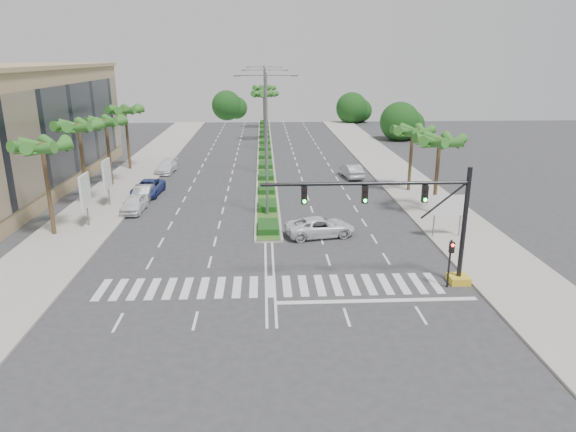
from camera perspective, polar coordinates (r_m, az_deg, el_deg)
name	(u,v)px	position (r m, az deg, el deg)	size (l,w,h in m)	color
ground	(270,286)	(31.17, -1.98, -7.83)	(160.00, 160.00, 0.00)	#333335
footpath_right	(421,196)	(52.33, 14.54, 2.21)	(6.00, 120.00, 0.15)	gray
footpath_left	(109,200)	(52.14, -19.31, 1.73)	(6.00, 120.00, 0.15)	gray
median	(265,152)	(74.37, -2.55, 7.17)	(2.20, 75.00, 0.20)	gray
median_grass	(265,151)	(74.35, -2.55, 7.26)	(1.80, 75.00, 0.04)	#31521C
building	(13,130)	(60.41, -28.28, 8.43)	(12.00, 36.00, 12.00)	tan
signal_gantry	(427,230)	(31.36, 15.15, -1.48)	(12.60, 1.20, 7.20)	gold
pedestrian_signal	(450,256)	(31.67, 17.61, -4.24)	(0.28, 0.36, 3.00)	black
direction_sign	(448,207)	(40.22, 17.40, 0.97)	(2.70, 0.11, 3.40)	slate
billboard_near	(85,191)	(43.85, -21.62, 2.55)	(0.18, 2.10, 4.35)	slate
billboard_far	(107,175)	(49.41, -19.49, 4.34)	(0.18, 2.10, 4.35)	slate
palm_left_near	(42,150)	(42.00, -25.62, 6.67)	(4.57, 4.68, 7.55)	brown
palm_left_mid	(79,129)	(49.34, -22.22, 8.91)	(4.57, 4.68, 7.95)	brown
palm_left_far	(106,124)	(56.97, -19.58, 9.57)	(4.57, 4.68, 7.35)	brown
palm_left_end	(125,112)	(64.58, -17.64, 10.92)	(4.57, 4.68, 7.75)	brown
palm_right_near	(439,144)	(45.28, 16.48, 7.70)	(4.57, 4.68, 7.05)	brown
palm_right_far	(412,133)	(52.86, 13.66, 8.90)	(4.57, 4.68, 6.75)	brown
palm_median_a	(264,96)	(83.42, -2.66, 13.18)	(4.57, 4.68, 8.05)	brown
palm_median_b	(264,90)	(98.39, -2.71, 13.82)	(4.57, 4.68, 8.05)	brown
streetlight_near	(267,138)	(42.69, -2.38, 8.66)	(5.10, 0.25, 12.00)	slate
streetlight_mid	(265,116)	(58.56, -2.54, 11.03)	(5.10, 0.25, 12.00)	slate
streetlight_far	(265,103)	(74.48, -2.63, 12.39)	(5.10, 0.25, 12.00)	slate
car_parked_a	(134,204)	(47.42, -16.73, 1.33)	(1.78, 4.41, 1.50)	white
car_parked_b	(143,194)	(50.77, -15.81, 2.42)	(1.55, 4.45, 1.47)	#A6A6AA
car_parked_c	(148,188)	(52.84, -15.31, 3.04)	(2.45, 5.32, 1.48)	navy
car_parked_d	(166,167)	(62.70, -13.37, 5.34)	(1.94, 4.77, 1.38)	white
car_crossing	(320,227)	(39.36, 3.61, -1.22)	(2.45, 5.32, 1.48)	white
car_right	(351,171)	(58.86, 7.05, 5.01)	(1.65, 4.74, 1.56)	#BCBDC2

